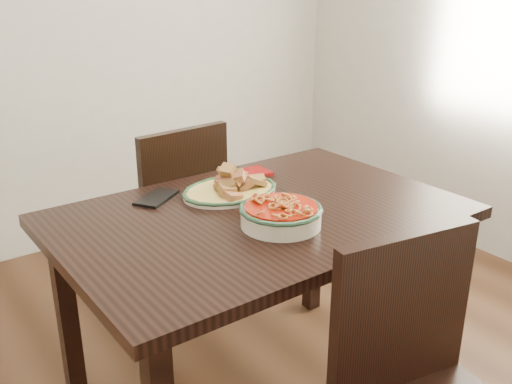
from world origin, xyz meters
TOP-DOWN VIEW (x-y plane):
  - wall_back at (0.00, 1.75)m, footprint 3.50×0.10m
  - dining_table at (-0.00, 0.05)m, footprint 1.31×0.87m
  - chair_far at (0.05, 0.76)m, footprint 0.45×0.45m
  - fish_plate at (0.01, 0.24)m, footprint 0.35×0.27m
  - noodle_bowl at (-0.02, -0.08)m, footprint 0.26×0.26m
  - smartphone at (-0.23, 0.35)m, footprint 0.19×0.17m
  - napkin at (0.19, 0.36)m, footprint 0.14×0.12m

SIDE VIEW (x-z plane):
  - chair_far at x=0.05m, z-range 0.05..0.94m
  - dining_table at x=0.00m, z-range 0.29..1.04m
  - smartphone at x=-0.23m, z-range 0.75..0.76m
  - napkin at x=0.19m, z-range 0.75..0.76m
  - noodle_bowl at x=-0.02m, z-range 0.75..0.84m
  - fish_plate at x=0.01m, z-range 0.74..0.85m
  - wall_back at x=0.00m, z-range 0.00..2.60m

